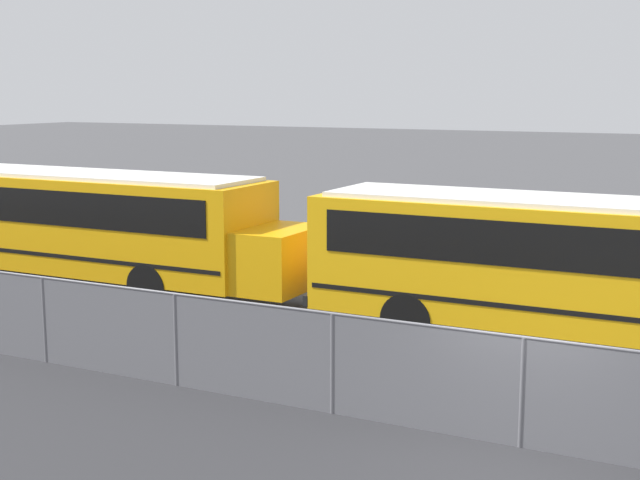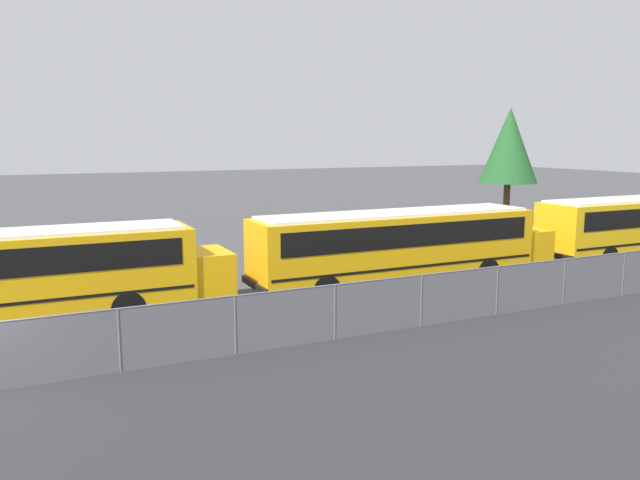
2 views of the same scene
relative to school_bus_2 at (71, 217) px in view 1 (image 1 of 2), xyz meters
The scene contains 4 objects.
ground_plane 14.62m from the school_bus_2, 22.07° to the right, with size 200.00×200.00×0.00m, color #424244.
fence 14.54m from the school_bus_2, 22.08° to the right, with size 110.53×0.07×1.69m.
school_bus_2 is the anchor object (origin of this frame).
school_bus_3 13.97m from the school_bus_2, ahead, with size 13.35×2.56×3.07m.
Camera 1 is at (2.97, -12.38, 5.18)m, focal length 50.00 mm.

